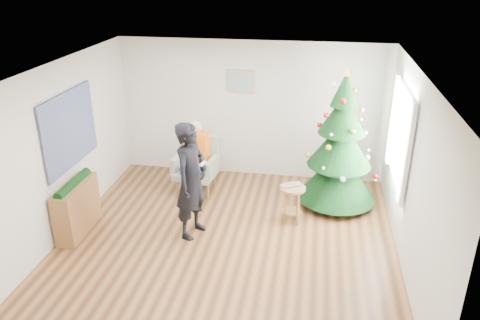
% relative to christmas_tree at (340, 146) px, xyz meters
% --- Properties ---
extents(floor, '(5.00, 5.00, 0.00)m').
position_rel_christmas_tree_xyz_m(floor, '(-1.63, -1.50, -1.08)').
color(floor, brown).
rests_on(floor, ground).
extents(ceiling, '(5.00, 5.00, 0.00)m').
position_rel_christmas_tree_xyz_m(ceiling, '(-1.63, -1.50, 1.52)').
color(ceiling, white).
rests_on(ceiling, wall_back).
extents(wall_back, '(5.00, 0.00, 5.00)m').
position_rel_christmas_tree_xyz_m(wall_back, '(-1.63, 1.00, 0.22)').
color(wall_back, silver).
rests_on(wall_back, floor).
extents(wall_front, '(5.00, 0.00, 5.00)m').
position_rel_christmas_tree_xyz_m(wall_front, '(-1.63, -4.00, 0.22)').
color(wall_front, silver).
rests_on(wall_front, floor).
extents(wall_left, '(0.00, 5.00, 5.00)m').
position_rel_christmas_tree_xyz_m(wall_left, '(-4.13, -1.50, 0.22)').
color(wall_left, silver).
rests_on(wall_left, floor).
extents(wall_right, '(0.00, 5.00, 5.00)m').
position_rel_christmas_tree_xyz_m(wall_right, '(0.87, -1.50, 0.22)').
color(wall_right, silver).
rests_on(wall_right, floor).
extents(window_panel, '(0.04, 1.30, 1.40)m').
position_rel_christmas_tree_xyz_m(window_panel, '(0.84, -0.50, 0.42)').
color(window_panel, white).
rests_on(window_panel, wall_right).
extents(curtains, '(0.05, 1.75, 1.50)m').
position_rel_christmas_tree_xyz_m(curtains, '(0.81, -0.50, 0.42)').
color(curtains, white).
rests_on(curtains, wall_right).
extents(christmas_tree, '(1.33, 1.33, 2.40)m').
position_rel_christmas_tree_xyz_m(christmas_tree, '(0.00, 0.00, 0.00)').
color(christmas_tree, '#3F2816').
rests_on(christmas_tree, floor).
extents(stool, '(0.41, 0.41, 0.62)m').
position_rel_christmas_tree_xyz_m(stool, '(-0.72, -0.73, -0.76)').
color(stool, brown).
rests_on(stool, floor).
extents(laptop, '(0.40, 0.36, 0.03)m').
position_rel_christmas_tree_xyz_m(laptop, '(-0.72, -0.73, -0.45)').
color(laptop, silver).
rests_on(laptop, stool).
extents(armchair, '(0.81, 0.76, 1.00)m').
position_rel_christmas_tree_xyz_m(armchair, '(-2.50, 0.13, -0.71)').
color(armchair, gray).
rests_on(armchair, floor).
extents(seated_person, '(0.44, 0.62, 1.30)m').
position_rel_christmas_tree_xyz_m(seated_person, '(-2.51, 0.08, -0.41)').
color(seated_person, navy).
rests_on(seated_person, armchair).
extents(standing_man, '(0.61, 0.76, 1.81)m').
position_rel_christmas_tree_xyz_m(standing_man, '(-2.19, -1.34, -0.18)').
color(standing_man, black).
rests_on(standing_man, floor).
extents(game_controller, '(0.07, 0.13, 0.04)m').
position_rel_christmas_tree_xyz_m(game_controller, '(-2.00, -1.37, 0.13)').
color(game_controller, white).
rests_on(game_controller, standing_man).
extents(console, '(0.33, 1.01, 0.80)m').
position_rel_christmas_tree_xyz_m(console, '(-3.96, -1.57, -0.68)').
color(console, brown).
rests_on(console, floor).
extents(garland, '(0.14, 0.90, 0.14)m').
position_rel_christmas_tree_xyz_m(garland, '(-3.96, -1.57, -0.26)').
color(garland, black).
rests_on(garland, console).
extents(tapestry, '(0.03, 1.50, 1.15)m').
position_rel_christmas_tree_xyz_m(tapestry, '(-4.09, -1.20, 0.47)').
color(tapestry, black).
rests_on(tapestry, wall_left).
extents(framed_picture, '(0.52, 0.05, 0.42)m').
position_rel_christmas_tree_xyz_m(framed_picture, '(-1.83, 0.96, 0.77)').
color(framed_picture, tan).
rests_on(framed_picture, wall_back).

